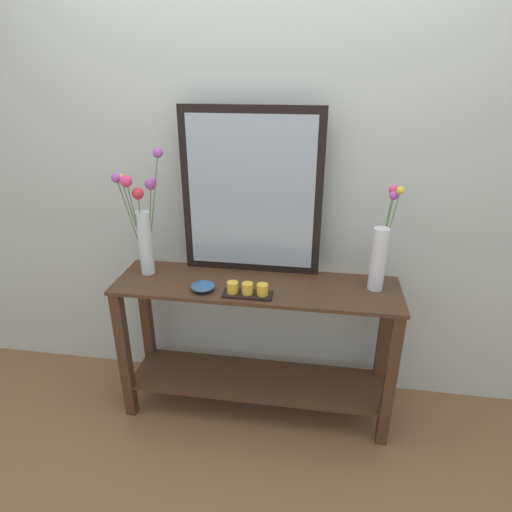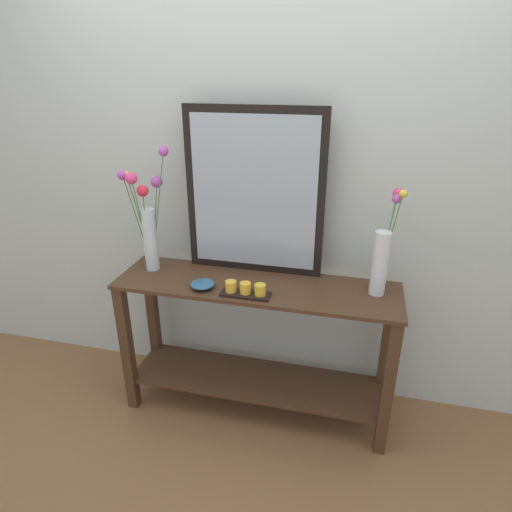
% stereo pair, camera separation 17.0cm
% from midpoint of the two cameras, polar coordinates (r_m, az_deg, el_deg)
% --- Properties ---
extents(ground_plane, '(7.00, 6.00, 0.02)m').
position_cam_midpoint_polar(ground_plane, '(2.71, -1.91, -19.30)').
color(ground_plane, brown).
extents(wall_back, '(6.40, 0.08, 2.70)m').
position_cam_midpoint_polar(wall_back, '(2.35, -0.90, 11.74)').
color(wall_back, beige).
rests_on(wall_back, ground).
extents(console_table, '(1.48, 0.40, 0.81)m').
position_cam_midpoint_polar(console_table, '(2.40, -2.07, -10.58)').
color(console_table, '#472D1C').
rests_on(console_table, ground).
extents(mirror_leaning, '(0.73, 0.03, 0.87)m').
position_cam_midpoint_polar(mirror_leaning, '(2.24, -2.84, 8.22)').
color(mirror_leaning, black).
rests_on(mirror_leaning, console_table).
extents(tall_vase_left, '(0.23, 0.20, 0.66)m').
position_cam_midpoint_polar(tall_vase_left, '(2.35, -16.78, 4.26)').
color(tall_vase_left, silver).
rests_on(tall_vase_left, console_table).
extents(vase_right, '(0.12, 0.17, 0.52)m').
position_cam_midpoint_polar(vase_right, '(2.17, 13.96, 0.51)').
color(vase_right, silver).
rests_on(vase_right, console_table).
extents(candle_tray, '(0.24, 0.09, 0.07)m').
position_cam_midpoint_polar(candle_tray, '(2.12, -3.45, -4.61)').
color(candle_tray, black).
rests_on(candle_tray, console_table).
extents(decorative_bowl, '(0.12, 0.12, 0.04)m').
position_cam_midpoint_polar(decorative_bowl, '(2.19, -9.25, -4.00)').
color(decorative_bowl, '#2D5B84').
rests_on(decorative_bowl, console_table).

